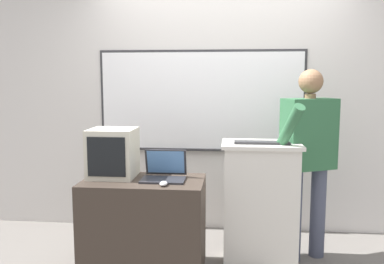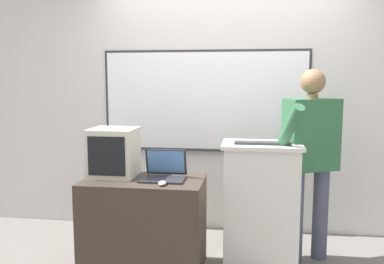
{
  "view_description": "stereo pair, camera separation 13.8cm",
  "coord_description": "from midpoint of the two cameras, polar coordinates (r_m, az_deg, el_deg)",
  "views": [
    {
      "loc": [
        0.1,
        -2.88,
        1.54
      ],
      "look_at": [
        -0.22,
        0.33,
        1.12
      ],
      "focal_mm": 38.0,
      "sensor_mm": 36.0,
      "label": 1
    },
    {
      "loc": [
        0.24,
        -2.86,
        1.54
      ],
      "look_at": [
        -0.22,
        0.33,
        1.12
      ],
      "focal_mm": 38.0,
      "sensor_mm": 36.0,
      "label": 2
    }
  ],
  "objects": [
    {
      "name": "computer_mouse_by_laptop",
      "position": [
        3.09,
        -5.3,
        -7.22
      ],
      "size": [
        0.06,
        0.1,
        0.03
      ],
      "color": "#BCBCC1",
      "rests_on": "side_desk"
    },
    {
      "name": "side_desk",
      "position": [
        3.4,
        -7.92,
        -12.78
      ],
      "size": [
        0.96,
        0.55,
        0.75
      ],
      "color": "#382D26",
      "rests_on": "ground_plane"
    },
    {
      "name": "person_presenter",
      "position": [
        3.54,
        14.96,
        -2.65
      ],
      "size": [
        0.61,
        0.67,
        1.63
      ],
      "rotation": [
        0.0,
        0.0,
        0.42
      ],
      "color": "#474C60",
      "rests_on": "ground_plane"
    },
    {
      "name": "lectern_podium",
      "position": [
        3.46,
        8.38,
        -9.91
      ],
      "size": [
        0.64,
        0.45,
        1.03
      ],
      "color": "beige",
      "rests_on": "ground_plane"
    },
    {
      "name": "crt_monitor",
      "position": [
        3.39,
        -12.19,
        -2.89
      ],
      "size": [
        0.37,
        0.36,
        0.4
      ],
      "color": "beige",
      "rests_on": "side_desk"
    },
    {
      "name": "laptop",
      "position": [
        3.28,
        -5.11,
        -5.53
      ],
      "size": [
        0.34,
        0.29,
        0.23
      ],
      "color": "#28282D",
      "rests_on": "side_desk"
    },
    {
      "name": "wireless_keyboard",
      "position": [
        3.29,
        8.6,
        -1.48
      ],
      "size": [
        0.44,
        0.12,
        0.02
      ],
      "color": "#2D2D30",
      "rests_on": "lectern_podium"
    },
    {
      "name": "back_wall",
      "position": [
        4.14,
        3.19,
        4.69
      ],
      "size": [
        6.4,
        0.17,
        2.7
      ],
      "color": "silver",
      "rests_on": "ground_plane"
    }
  ]
}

